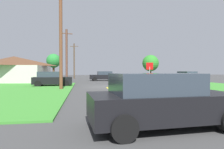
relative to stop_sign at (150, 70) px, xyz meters
name	(u,v)px	position (x,y,z in m)	size (l,w,h in m)	color
ground_plane	(106,87)	(-4.30, 1.77, -1.78)	(120.00, 120.00, 0.00)	#3E3E3E
grass_verge_right	(210,88)	(5.13, -2.23, -1.74)	(12.00, 20.00, 0.08)	#3B892F
lane_stripe_center	(120,96)	(-4.30, -6.23, -1.77)	(0.20, 14.00, 0.01)	yellow
stop_sign	(150,70)	(0.00, 0.00, 0.00)	(0.71, 0.09, 2.54)	#9EA0A8
car_approaching_junction	(103,76)	(-3.18, 14.47, -0.97)	(4.55, 2.17, 1.62)	black
car_on_crossroad	(186,77)	(8.33, 7.46, -0.97)	(2.54, 4.55, 1.62)	silver
parked_car_near_building	(52,79)	(-10.11, 3.16, -0.97)	(4.23, 2.23, 1.62)	black
car_behind_on_main_road	(161,100)	(-4.44, -13.24, -0.97)	(4.55, 2.41, 1.62)	black
utility_pole_near	(61,36)	(-8.66, -1.14, 3.06)	(1.80, 0.30, 9.42)	brown
utility_pole_mid	(67,55)	(-9.15, 11.28, 2.33)	(1.77, 0.58, 8.02)	brown
utility_pole_far	(74,61)	(-8.54, 23.69, 2.15)	(1.76, 0.61, 7.62)	brown
oak_tree_left	(151,63)	(8.24, 22.20, 1.64)	(3.64, 3.64, 5.25)	brown
pine_tree_center	(54,61)	(-12.80, 23.27, 2.01)	(2.97, 2.97, 5.31)	brown
barn	(14,69)	(-16.75, 11.35, 0.14)	(9.38, 7.94, 3.84)	beige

